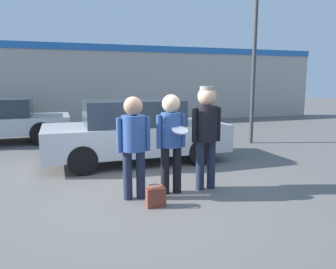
% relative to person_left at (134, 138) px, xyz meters
% --- Properties ---
extents(ground_plane, '(56.00, 56.00, 0.00)m').
position_rel_person_left_xyz_m(ground_plane, '(0.32, 0.17, -1.02)').
color(ground_plane, '#5B5956').
extents(storefront_building, '(24.00, 0.22, 3.60)m').
position_rel_person_left_xyz_m(storefront_building, '(0.32, 10.29, 0.81)').
color(storefront_building, '#B2A89E').
rests_on(storefront_building, ground).
extents(person_left, '(0.56, 0.39, 1.70)m').
position_rel_person_left_xyz_m(person_left, '(0.00, 0.00, 0.00)').
color(person_left, '#1E2338').
rests_on(person_left, ground).
extents(person_middle_with_frisbee, '(0.52, 0.57, 1.72)m').
position_rel_person_left_xyz_m(person_middle_with_frisbee, '(0.67, 0.06, 0.01)').
color(person_middle_with_frisbee, black).
rests_on(person_middle_with_frisbee, ground).
extents(person_right, '(0.55, 0.38, 1.85)m').
position_rel_person_left_xyz_m(person_right, '(1.34, 0.08, 0.12)').
color(person_right, '#1E2338').
rests_on(person_right, ground).
extents(parked_car_near, '(4.30, 1.82, 1.50)m').
position_rel_person_left_xyz_m(parked_car_near, '(0.60, 2.51, -0.28)').
color(parked_car_near, '#B7BABF').
rests_on(parked_car_near, ground).
extents(street_lamp, '(1.30, 0.35, 6.09)m').
position_rel_person_left_xyz_m(street_lamp, '(4.84, 3.72, 2.69)').
color(street_lamp, '#38383D').
rests_on(street_lamp, ground).
extents(shrub, '(1.20, 1.20, 1.20)m').
position_rel_person_left_xyz_m(shrub, '(-2.83, 9.51, -0.43)').
color(shrub, '#2D6B33').
rests_on(shrub, ground).
extents(handbag, '(0.30, 0.23, 0.34)m').
position_rel_person_left_xyz_m(handbag, '(0.23, -0.46, -0.86)').
color(handbag, brown).
rests_on(handbag, ground).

